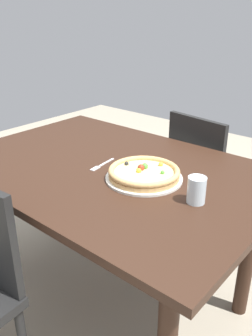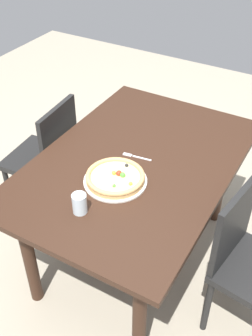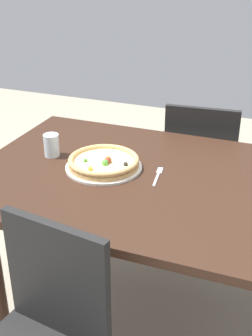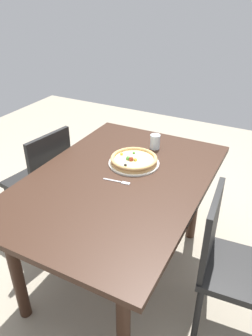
{
  "view_description": "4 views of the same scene",
  "coord_description": "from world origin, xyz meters",
  "px_view_note": "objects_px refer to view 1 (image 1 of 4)",
  "views": [
    {
      "loc": [
        -1.02,
        1.08,
        1.41
      ],
      "look_at": [
        -0.1,
        0.0,
        0.78
      ],
      "focal_mm": 38.03,
      "sensor_mm": 36.0,
      "label": 1
    },
    {
      "loc": [
        -1.57,
        -0.83,
        2.11
      ],
      "look_at": [
        -0.1,
        0.0,
        0.78
      ],
      "focal_mm": 44.03,
      "sensor_mm": 36.0,
      "label": 2
    },
    {
      "loc": [
        0.49,
        -1.54,
        1.61
      ],
      "look_at": [
        -0.1,
        0.0,
        0.78
      ],
      "focal_mm": 47.83,
      "sensor_mm": 36.0,
      "label": 3
    },
    {
      "loc": [
        1.42,
        0.79,
        1.77
      ],
      "look_at": [
        -0.1,
        0.0,
        0.78
      ],
      "focal_mm": 34.5,
      "sensor_mm": 36.0,
      "label": 4
    }
  ],
  "objects_px": {
    "dining_table": "(110,186)",
    "pizza": "(144,172)",
    "chair_near": "(205,177)",
    "plate": "(144,178)",
    "drinking_glass": "(196,190)",
    "fork": "(101,165)"
  },
  "relations": [
    {
      "from": "plate",
      "to": "drinking_glass",
      "type": "height_order",
      "value": "drinking_glass"
    },
    {
      "from": "dining_table",
      "to": "plate",
      "type": "bearing_deg",
      "value": 177.82
    },
    {
      "from": "fork",
      "to": "drinking_glass",
      "type": "height_order",
      "value": "drinking_glass"
    },
    {
      "from": "dining_table",
      "to": "drinking_glass",
      "type": "height_order",
      "value": "drinking_glass"
    },
    {
      "from": "dining_table",
      "to": "drinking_glass",
      "type": "relative_size",
      "value": 14.44
    },
    {
      "from": "plate",
      "to": "pizza",
      "type": "distance_m",
      "value": 0.03
    },
    {
      "from": "chair_near",
      "to": "drinking_glass",
      "type": "xyz_separation_m",
      "value": [
        -0.35,
        0.75,
        0.33
      ]
    },
    {
      "from": "dining_table",
      "to": "drinking_glass",
      "type": "xyz_separation_m",
      "value": [
        -0.47,
        0.04,
        0.15
      ]
    },
    {
      "from": "dining_table",
      "to": "chair_near",
      "type": "xyz_separation_m",
      "value": [
        -0.12,
        -0.71,
        -0.18
      ]
    },
    {
      "from": "chair_near",
      "to": "fork",
      "type": "xyz_separation_m",
      "value": [
        0.15,
        0.74,
        0.28
      ]
    },
    {
      "from": "dining_table",
      "to": "pizza",
      "type": "height_order",
      "value": "pizza"
    },
    {
      "from": "dining_table",
      "to": "pizza",
      "type": "bearing_deg",
      "value": 177.93
    },
    {
      "from": "dining_table",
      "to": "plate",
      "type": "xyz_separation_m",
      "value": [
        -0.21,
        0.01,
        0.11
      ]
    },
    {
      "from": "chair_near",
      "to": "drinking_glass",
      "type": "relative_size",
      "value": 8.64
    },
    {
      "from": "plate",
      "to": "fork",
      "type": "xyz_separation_m",
      "value": [
        0.24,
        0.02,
        -0.0
      ]
    },
    {
      "from": "dining_table",
      "to": "chair_near",
      "type": "height_order",
      "value": "chair_near"
    },
    {
      "from": "dining_table",
      "to": "pizza",
      "type": "distance_m",
      "value": 0.24
    },
    {
      "from": "dining_table",
      "to": "pizza",
      "type": "xyz_separation_m",
      "value": [
        -0.2,
        0.01,
        0.13
      ]
    },
    {
      "from": "plate",
      "to": "pizza",
      "type": "height_order",
      "value": "pizza"
    },
    {
      "from": "dining_table",
      "to": "pizza",
      "type": "relative_size",
      "value": 4.87
    },
    {
      "from": "dining_table",
      "to": "chair_near",
      "type": "relative_size",
      "value": 1.67
    },
    {
      "from": "plate",
      "to": "pizza",
      "type": "bearing_deg",
      "value": -49.18
    }
  ]
}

